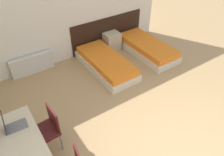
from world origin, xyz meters
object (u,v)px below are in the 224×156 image
chair_near_laptop (47,128)px  laptop (12,125)px  bed_near_door (147,48)px  nightstand (112,41)px  bed_near_window (106,63)px

chair_near_laptop → laptop: bearing=164.8°
bed_near_door → laptop: 4.29m
bed_near_door → nightstand: bearing=132.4°
laptop → bed_near_window: bearing=30.3°
chair_near_laptop → nightstand: bearing=34.8°
bed_near_window → laptop: laptop is taller
laptop → chair_near_laptop: bearing=-9.2°
bed_near_door → laptop: (-4.01, -1.38, 0.64)m
bed_near_door → chair_near_laptop: bearing=-157.4°
nightstand → laptop: laptop is taller
bed_near_window → bed_near_door: same height
nightstand → laptop: size_ratio=1.50×
nightstand → chair_near_laptop: (-2.83, -2.25, 0.24)m
bed_near_door → nightstand: size_ratio=3.75×
bed_near_window → chair_near_laptop: chair_near_laptop is taller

